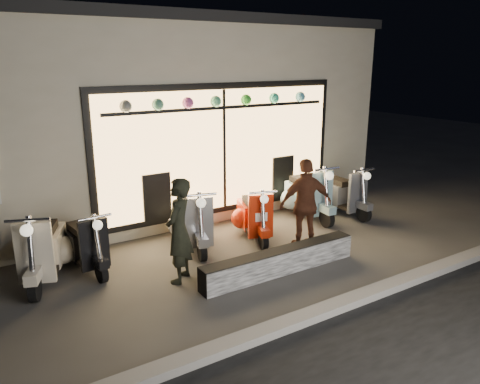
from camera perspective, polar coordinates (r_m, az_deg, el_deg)
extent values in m
plane|color=#383533|center=(8.01, 0.20, -8.62)|extent=(40.00, 40.00, 0.00)
cube|color=slate|center=(6.57, 9.90, -14.17)|extent=(40.00, 0.25, 0.12)
cube|color=beige|center=(11.88, -13.01, 9.14)|extent=(10.00, 6.00, 4.00)
cube|color=black|center=(11.83, -13.68, 19.28)|extent=(10.20, 6.20, 0.20)
cube|color=black|center=(9.56, -2.12, 5.22)|extent=(5.45, 0.06, 2.65)
cube|color=#FFBF6B|center=(9.52, -2.00, 5.18)|extent=(5.20, 0.04, 2.40)
cube|color=black|center=(9.37, -1.93, 10.25)|extent=(4.90, 0.06, 0.06)
cube|color=black|center=(7.61, 4.87, -8.42)|extent=(2.82, 0.28, 0.40)
cylinder|color=black|center=(8.03, -4.65, -7.15)|extent=(0.21, 0.39, 0.37)
cylinder|color=black|center=(9.03, -6.12, -4.50)|extent=(0.23, 0.39, 0.37)
cube|color=#A2A2A7|center=(8.09, -5.06, -3.74)|extent=(0.51, 0.21, 0.90)
cube|color=#A2A2A7|center=(8.85, -6.03, -3.35)|extent=(0.65, 0.86, 0.50)
cube|color=black|center=(8.65, -5.95, -1.66)|extent=(0.46, 0.67, 0.13)
sphere|color=#FFF2CC|center=(7.73, -4.77, -1.33)|extent=(0.20, 0.20, 0.16)
cylinder|color=black|center=(8.49, 2.89, -5.93)|extent=(0.21, 0.36, 0.34)
cylinder|color=black|center=(9.39, 1.20, -3.70)|extent=(0.23, 0.36, 0.34)
cube|color=#B0220B|center=(8.54, 2.53, -2.97)|extent=(0.46, 0.22, 0.82)
cube|color=#B0220B|center=(9.23, 1.36, -2.67)|extent=(0.63, 0.80, 0.46)
cube|color=black|center=(9.05, 1.53, -1.18)|extent=(0.45, 0.62, 0.12)
sphere|color=#FFF2CC|center=(8.22, 2.98, -0.88)|extent=(0.19, 0.19, 0.15)
cylinder|color=black|center=(7.60, -16.52, -9.35)|extent=(0.13, 0.34, 0.34)
cylinder|color=black|center=(8.46, -19.06, -6.92)|extent=(0.15, 0.35, 0.34)
cube|color=black|center=(7.63, -17.34, -6.16)|extent=(0.46, 0.11, 0.81)
cube|color=black|center=(8.30, -18.96, -5.82)|extent=(0.48, 0.73, 0.46)
cube|color=black|center=(8.11, -18.90, -4.21)|extent=(0.33, 0.58, 0.12)
sphere|color=#FFF2CC|center=(7.30, -16.97, -3.88)|extent=(0.16, 0.16, 0.15)
cylinder|color=black|center=(7.37, -23.75, -10.73)|extent=(0.25, 0.40, 0.39)
cylinder|color=black|center=(8.37, -22.10, -7.30)|extent=(0.27, 0.41, 0.39)
cube|color=beige|center=(7.40, -23.74, -6.85)|extent=(0.51, 0.27, 0.93)
cube|color=beige|center=(8.18, -22.42, -6.08)|extent=(0.74, 0.91, 0.52)
cube|color=black|center=(7.97, -22.81, -4.26)|extent=(0.53, 0.71, 0.14)
sphere|color=#FFF2CC|center=(7.02, -24.58, -4.29)|extent=(0.22, 0.22, 0.17)
cylinder|color=black|center=(9.72, 10.54, -3.14)|extent=(0.16, 0.40, 0.39)
cylinder|color=black|center=(10.61, 6.92, -1.34)|extent=(0.18, 0.40, 0.39)
cube|color=#7CA7B0|center=(9.77, 9.85, -0.25)|extent=(0.53, 0.14, 0.94)
cube|color=#7CA7B0|center=(10.45, 7.30, -0.25)|extent=(0.57, 0.85, 0.53)
cube|color=black|center=(10.28, 7.71, 1.31)|extent=(0.39, 0.67, 0.14)
sphere|color=#FFF2CC|center=(9.46, 10.85, 1.96)|extent=(0.19, 0.19, 0.17)
cylinder|color=black|center=(10.20, 14.85, -2.58)|extent=(0.12, 0.36, 0.36)
cylinder|color=black|center=(10.93, 10.96, -1.09)|extent=(0.14, 0.36, 0.36)
cube|color=#57595F|center=(10.23, 14.14, -0.06)|extent=(0.49, 0.09, 0.87)
cube|color=#57595F|center=(10.79, 11.39, -0.11)|extent=(0.47, 0.75, 0.49)
cube|color=black|center=(10.64, 11.85, 1.29)|extent=(0.31, 0.60, 0.13)
sphere|color=#FFF2CC|center=(9.97, 15.23, 1.89)|extent=(0.16, 0.16, 0.16)
imported|color=black|center=(7.17, -7.45, -4.70)|extent=(0.70, 0.70, 1.64)
imported|color=#532B1A|center=(8.42, 8.03, -1.49)|extent=(1.05, 0.68, 1.65)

